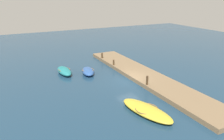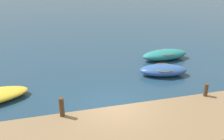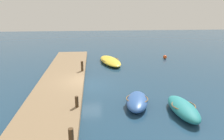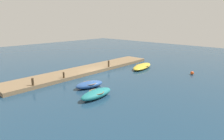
{
  "view_description": "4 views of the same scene",
  "coord_description": "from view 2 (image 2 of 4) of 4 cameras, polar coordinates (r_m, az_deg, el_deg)",
  "views": [
    {
      "loc": [
        -21.25,
        13.05,
        9.84
      ],
      "look_at": [
        1.08,
        1.83,
        1.31
      ],
      "focal_mm": 35.66,
      "sensor_mm": 36.0,
      "label": 1
    },
    {
      "loc": [
        -3.3,
        -11.95,
        7.88
      ],
      "look_at": [
        0.44,
        2.32,
        1.39
      ],
      "focal_mm": 42.7,
      "sensor_mm": 36.0,
      "label": 2
    },
    {
      "loc": [
        18.18,
        0.66,
        6.83
      ],
      "look_at": [
        -1.33,
        2.36,
        0.94
      ],
      "focal_mm": 34.94,
      "sensor_mm": 36.0,
      "label": 3
    },
    {
      "loc": [
        17.51,
        19.45,
        7.33
      ],
      "look_at": [
        -0.46,
        2.48,
        0.94
      ],
      "focal_mm": 30.37,
      "sensor_mm": 36.0,
      "label": 4
    }
  ],
  "objects": [
    {
      "name": "ground_plane",
      "position": [
        14.69,
        0.62,
        -8.69
      ],
      "size": [
        84.0,
        84.0,
        0.0
      ],
      "primitive_type": "plane",
      "color": "navy"
    },
    {
      "name": "dock_platform",
      "position": [
        12.83,
        3.27,
        -12.89
      ],
      "size": [
        24.58,
        3.9,
        0.46
      ],
      "primitive_type": "cube",
      "color": "#846B4C",
      "rests_on": "ground_plane"
    },
    {
      "name": "rowboat_blue",
      "position": [
        18.94,
        10.89,
        -0.02
      ],
      "size": [
        3.54,
        2.19,
        0.74
      ],
      "rotation": [
        0.0,
        0.0,
        -0.23
      ],
      "color": "#2D569E",
      "rests_on": "ground_plane"
    },
    {
      "name": "rowboat_teal",
      "position": [
        21.8,
        11.23,
        3.24
      ],
      "size": [
        3.84,
        1.58,
        0.8
      ],
      "rotation": [
        0.0,
        0.0,
        0.04
      ],
      "color": "teal",
      "rests_on": "ground_plane"
    },
    {
      "name": "mooring_post_west",
      "position": [
        13.39,
        -10.72,
        -7.81
      ],
      "size": [
        0.25,
        0.25,
        1.0
      ],
      "primitive_type": "cylinder",
      "color": "#47331E",
      "rests_on": "dock_platform"
    },
    {
      "name": "mooring_post_mid_west",
      "position": [
        15.9,
        19.48,
        -4.05
      ],
      "size": [
        0.23,
        0.23,
        0.73
      ],
      "primitive_type": "cylinder",
      "color": "#47331E",
      "rests_on": "dock_platform"
    }
  ]
}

